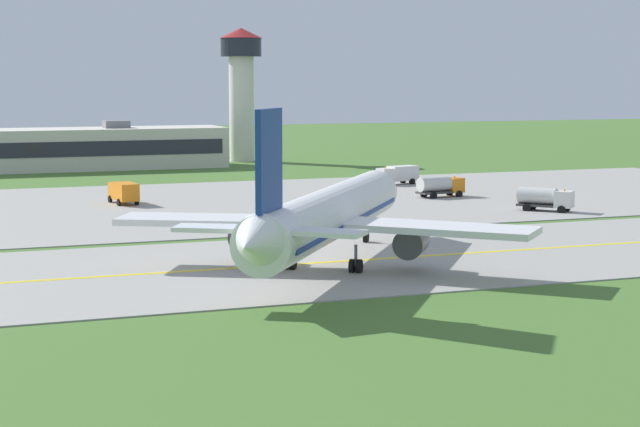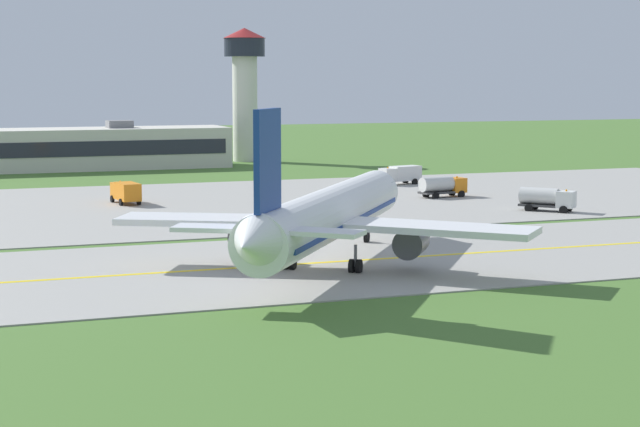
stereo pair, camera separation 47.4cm
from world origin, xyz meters
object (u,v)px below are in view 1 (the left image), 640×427
Objects in this scene: airplane_lead at (328,216)px; service_truck_catering at (123,192)px; service_truck_pushback at (398,174)px; control_tower at (241,80)px; service_truck_baggage at (441,185)px; service_truck_fuel at (545,198)px.

service_truck_catering is at bearing 98.20° from airplane_lead.
control_tower reaches higher than service_truck_pushback.
service_truck_baggage is 1.06× the size of service_truck_fuel.
airplane_lead reaches higher than service_truck_catering.
service_truck_baggage is at bearing -84.87° from control_tower.
service_truck_baggage reaches higher than service_truck_pushback.
service_truck_fuel is (35.27, 24.91, -2.60)m from airplane_lead.
control_tower reaches higher than service_truck_catering.
airplane_lead reaches higher than service_truck_fuel.
service_truck_pushback is at bearing 14.16° from service_truck_catering.
airplane_lead is at bearing -81.80° from service_truck_catering.
service_truck_catering is at bearing 170.15° from service_truck_baggage.
airplane_lead is 5.52× the size of service_truck_catering.
service_truck_pushback is (1.87, 16.59, -0.00)m from service_truck_baggage.
service_truck_fuel is 33.37m from service_truck_pushback.
service_truck_fuel reaches higher than service_truck_catering.
airplane_lead is at bearing -103.09° from control_tower.
airplane_lead reaches higher than service_truck_baggage.
service_truck_pushback is (39.71, 10.02, 0.00)m from service_truck_catering.
service_truck_fuel is at bearing -85.69° from service_truck_pushback.
service_truck_catering and service_truck_pushback have the same top height.
service_truck_fuel is at bearing -82.89° from control_tower.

